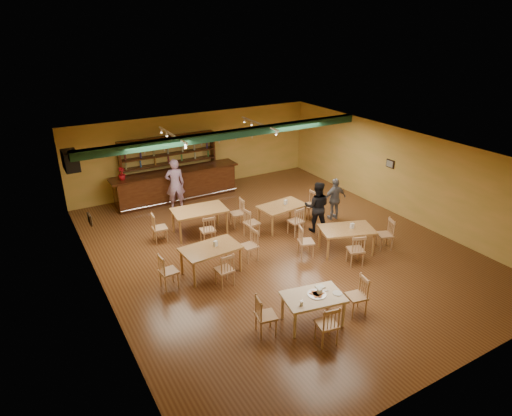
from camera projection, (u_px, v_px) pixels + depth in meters
floor at (276, 248)px, 13.23m from camera, size 12.00×12.00×0.00m
ceiling_beam at (232, 134)px, 14.31m from camera, size 10.00×0.30×0.25m
track_rail_left at (172, 135)px, 13.93m from camera, size 0.05×2.50×0.05m
track_rail_right at (259, 124)px, 15.40m from camera, size 0.05×2.50×0.05m
ac_unit at (71, 160)px, 13.42m from camera, size 0.34×0.70×0.48m
picture_left at (90, 219)px, 11.06m from camera, size 0.04×0.34×0.28m
picture_right at (390, 164)px, 15.23m from camera, size 0.04×0.34×0.28m
bar_counter at (176, 185)px, 16.55m from camera, size 4.82×0.85×1.13m
back_bar_hutch at (169, 166)px, 16.82m from camera, size 3.73×0.40×2.28m
poinsettia at (122, 174)px, 15.33m from camera, size 0.32×0.32×0.45m
dining_table_a at (200, 221)px, 13.94m from camera, size 1.75×1.15×0.84m
dining_table_b at (282, 216)px, 14.43m from camera, size 1.59×1.05×0.75m
dining_table_c at (211, 260)px, 11.79m from camera, size 1.59×1.02×0.77m
dining_table_d at (346, 240)px, 12.85m from camera, size 1.74×1.37×0.76m
near_table at (313, 309)px, 9.86m from camera, size 1.47×1.10×0.71m
pizza_tray at (317, 294)px, 9.76m from camera, size 0.56×0.56×0.01m
parmesan_shaker at (301, 303)px, 9.38m from camera, size 0.09×0.09×0.11m
napkin_stack at (320, 287)px, 10.01m from camera, size 0.21×0.16×0.03m
pizza_server at (321, 291)px, 9.85m from camera, size 0.33×0.19×0.00m
side_plate at (337, 293)px, 9.80m from camera, size 0.26×0.26×0.01m
patron_bar at (175, 184)px, 15.59m from camera, size 0.75×0.58×1.85m
patron_right_a at (317, 207)px, 13.98m from camera, size 1.02×0.98×1.66m
patron_right_b at (335, 199)px, 14.85m from camera, size 0.88×0.42×1.46m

